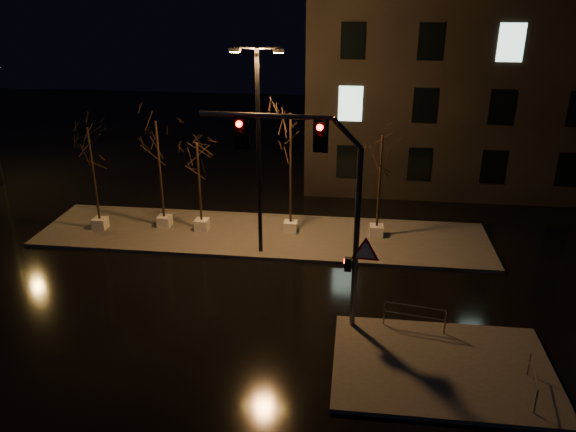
# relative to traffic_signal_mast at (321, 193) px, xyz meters

# --- Properties ---
(ground) EXTENTS (90.00, 90.00, 0.00)m
(ground) POSITION_rel_traffic_signal_mast_xyz_m (-3.34, 1.43, -5.11)
(ground) COLOR black
(ground) RESTS_ON ground
(median) EXTENTS (22.00, 5.00, 0.15)m
(median) POSITION_rel_traffic_signal_mast_xyz_m (-3.34, 7.43, -5.03)
(median) COLOR #45423D
(median) RESTS_ON ground
(sidewalk_corner) EXTENTS (7.00, 5.00, 0.15)m
(sidewalk_corner) POSITION_rel_traffic_signal_mast_xyz_m (4.16, -2.07, -5.03)
(sidewalk_corner) COLOR #45423D
(sidewalk_corner) RESTS_ON ground
(building) EXTENTS (25.00, 12.00, 15.00)m
(building) POSITION_rel_traffic_signal_mast_xyz_m (10.66, 19.43, 2.39)
(building) COLOR black
(building) RESTS_ON ground
(tree_0) EXTENTS (1.80, 1.80, 5.31)m
(tree_0) POSITION_rel_traffic_signal_mast_xyz_m (-11.50, 7.07, -0.93)
(tree_0) COLOR silver
(tree_0) RESTS_ON median
(tree_1) EXTENTS (1.80, 1.80, 5.55)m
(tree_1) POSITION_rel_traffic_signal_mast_xyz_m (-8.39, 7.75, -0.75)
(tree_1) COLOR silver
(tree_1) RESTS_ON median
(tree_2) EXTENTS (1.80, 1.80, 4.61)m
(tree_2) POSITION_rel_traffic_signal_mast_xyz_m (-6.40, 7.55, -1.46)
(tree_2) COLOR silver
(tree_2) RESTS_ON median
(tree_3) EXTENTS (1.80, 1.80, 6.09)m
(tree_3) POSITION_rel_traffic_signal_mast_xyz_m (-1.96, 7.84, -0.34)
(tree_3) COLOR silver
(tree_3) RESTS_ON median
(tree_4) EXTENTS (1.80, 1.80, 5.14)m
(tree_4) POSITION_rel_traffic_signal_mast_xyz_m (2.25, 7.87, -1.06)
(tree_4) COLOR silver
(tree_4) RESTS_ON median
(traffic_signal_mast) EXTENTS (6.18, 0.50, 7.55)m
(traffic_signal_mast) POSITION_rel_traffic_signal_mast_xyz_m (0.00, 0.00, 0.00)
(traffic_signal_mast) COLOR #53555A
(traffic_signal_mast) RESTS_ON sidewalk_corner
(streetlight_main) EXTENTS (2.26, 0.35, 9.07)m
(streetlight_main) POSITION_rel_traffic_signal_mast_xyz_m (-3.07, 5.52, 0.27)
(streetlight_main) COLOR black
(streetlight_main) RESTS_ON median
(guard_rail_a) EXTENTS (2.14, 0.40, 0.93)m
(guard_rail_a) POSITION_rel_traffic_signal_mast_xyz_m (3.40, -0.07, -4.35)
(guard_rail_a) COLOR #53555A
(guard_rail_a) RESTS_ON sidewalk_corner
(guard_rail_b) EXTENTS (0.32, 1.81, 0.87)m
(guard_rail_b) POSITION_rel_traffic_signal_mast_xyz_m (6.60, -3.12, -4.40)
(guard_rail_b) COLOR #53555A
(guard_rail_b) RESTS_ON sidewalk_corner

